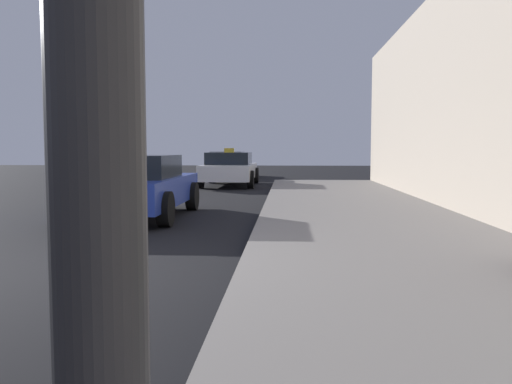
# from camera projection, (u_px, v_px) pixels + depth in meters

# --- Properties ---
(ground_plane) EXTENTS (80.00, 80.00, 0.00)m
(ground_plane) POSITION_uv_depth(u_px,v_px,m) (59.00, 274.00, 5.94)
(ground_plane) COLOR black
(sidewalk) EXTENTS (4.00, 32.00, 0.15)m
(sidewalk) POSITION_uv_depth(u_px,v_px,m) (425.00, 273.00, 5.69)
(sidewalk) COLOR gray
(sidewalk) RESTS_ON ground_plane
(car_blue) EXTENTS (2.04, 4.18, 1.43)m
(car_blue) POSITION_uv_depth(u_px,v_px,m) (136.00, 186.00, 10.84)
(car_blue) COLOR #233899
(car_blue) RESTS_ON ground_plane
(car_white) EXTENTS (2.02, 4.59, 1.43)m
(car_white) POSITION_uv_depth(u_px,v_px,m) (230.00, 169.00, 20.30)
(car_white) COLOR white
(car_white) RESTS_ON ground_plane
(car_yellow) EXTENTS (1.92, 4.43, 1.27)m
(car_yellow) POSITION_uv_depth(u_px,v_px,m) (228.00, 164.00, 26.40)
(car_yellow) COLOR yellow
(car_yellow) RESTS_ON ground_plane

